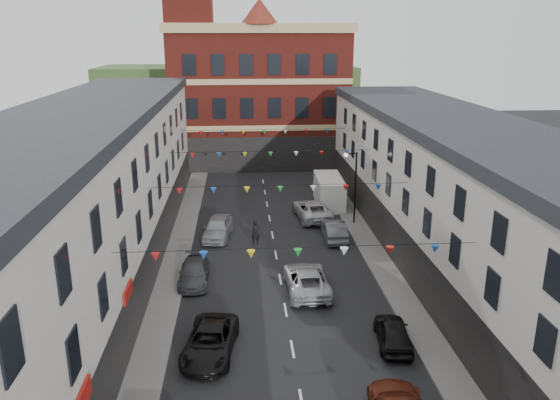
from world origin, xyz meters
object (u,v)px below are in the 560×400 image
object	(u,v)px
white_van	(329,191)
pedestrian	(256,233)
car_right_f	(312,210)
car_left_c	(210,342)
moving_car	(307,279)
car_left_e	(218,228)
car_left_d	(194,272)
car_right_d	(393,333)
street_lamp	(353,178)
car_right_e	(334,230)

from	to	relation	value
white_van	pedestrian	world-z (taller)	white_van
car_right_f	white_van	size ratio (longest dim) A/B	0.97
car_left_c	moving_car	distance (m)	8.46
car_left_e	car_right_f	size ratio (longest dim) A/B	0.84
car_left_d	car_right_d	xyz separation A→B (m)	(10.42, -8.04, 0.02)
street_lamp	car_right_e	distance (m)	4.89
car_right_f	pedestrian	size ratio (longest dim) A/B	2.98
car_right_e	car_right_f	size ratio (longest dim) A/B	0.78
car_right_e	white_van	size ratio (longest dim) A/B	0.76
moving_car	white_van	distance (m)	17.60
car_left_e	pedestrian	world-z (taller)	pedestrian
white_van	pedestrian	bearing A→B (deg)	-124.90
car_left_c	car_right_d	distance (m)	9.06
street_lamp	car_left_e	world-z (taller)	street_lamp
car_left_c	car_right_f	size ratio (longest dim) A/B	0.88
car_left_e	car_right_e	bearing A→B (deg)	1.61
car_left_d	car_right_d	bearing A→B (deg)	-36.97
street_lamp	car_left_c	xyz separation A→B (m)	(-10.57, -18.13, -3.22)
moving_car	white_van	world-z (taller)	white_van
car_left_c	car_left_e	distance (m)	15.89
car_right_d	white_van	bearing A→B (deg)	-85.10
car_right_f	pedestrian	xyz separation A→B (m)	(-4.93, -5.66, 0.16)
car_right_e	car_left_d	bearing A→B (deg)	34.96
car_right_f	car_left_d	bearing A→B (deg)	46.55
car_left_e	pedestrian	bearing A→B (deg)	-23.11
car_right_f	moving_car	distance (m)	13.59
car_left_e	white_van	distance (m)	12.43
car_left_c	pedestrian	distance (m)	14.45
white_van	car_left_d	bearing A→B (deg)	-123.90
moving_car	white_van	bearing A→B (deg)	-104.58
moving_car	pedestrian	size ratio (longest dim) A/B	2.86
car_left_e	car_right_e	size ratio (longest dim) A/B	1.07
car_right_d	car_right_e	world-z (taller)	car_right_e
car_right_f	pedestrian	bearing A→B (deg)	43.07
street_lamp	car_right_d	bearing A→B (deg)	-94.79
car_right_d	car_right_f	bearing A→B (deg)	-79.54
car_right_e	moving_car	distance (m)	9.09
street_lamp	pedestrian	world-z (taller)	street_lamp
white_van	car_left_c	bearing A→B (deg)	-110.53
car_left_d	street_lamp	bearing A→B (deg)	40.45
car_left_e	pedestrian	distance (m)	3.33
moving_car	white_van	size ratio (longest dim) A/B	0.93
moving_car	street_lamp	bearing A→B (deg)	-114.48
car_left_e	moving_car	xyz separation A→B (m)	(5.66, -9.46, -0.05)
car_right_f	moving_car	bearing A→B (deg)	75.13
car_right_d	car_left_c	bearing A→B (deg)	7.26
street_lamp	car_left_c	world-z (taller)	street_lamp
car_left_e	moving_car	distance (m)	11.02
car_left_e	car_right_d	bearing A→B (deg)	-51.98
car_left_e	car_right_f	bearing A→B (deg)	34.54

